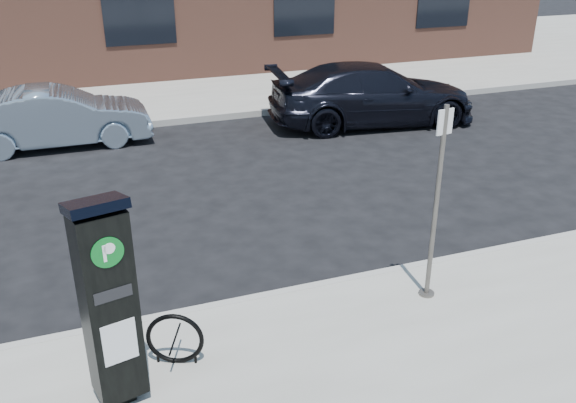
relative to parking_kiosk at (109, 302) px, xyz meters
name	(u,v)px	position (x,y,z in m)	size (l,w,h in m)	color
ground	(285,300)	(2.13, 1.26, -1.24)	(120.00, 120.00, 0.00)	black
sidewalk_far	(137,72)	(2.13, 15.26, -1.17)	(60.00, 12.00, 0.15)	gray
curb_near	(285,296)	(2.13, 1.24, -1.17)	(60.00, 0.12, 0.16)	#9E9B93
curb_far	(170,122)	(2.13, 9.28, -1.17)	(60.00, 0.12, 0.16)	#9E9B93
parking_kiosk	(109,302)	(0.00, 0.00, 0.00)	(0.57, 0.53, 2.13)	black
sign_pole	(436,207)	(3.74, 0.56, 0.10)	(0.21, 0.19, 2.40)	#534F49
bike_rack	(175,339)	(0.60, 0.34, -0.80)	(0.57, 0.27, 0.60)	black
car_silver	(58,117)	(-0.34, 8.59, -0.61)	(1.33, 3.80, 1.25)	#90A5B8
car_dark	(372,94)	(6.70, 7.76, -0.53)	(1.99, 4.91, 1.42)	black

